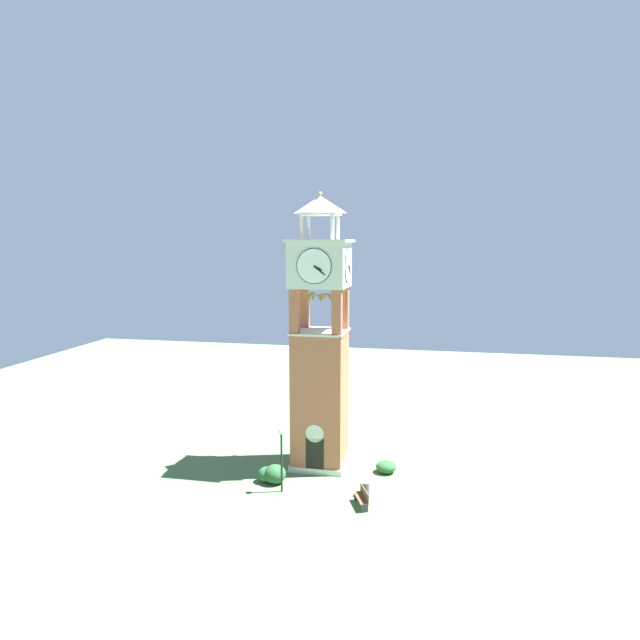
% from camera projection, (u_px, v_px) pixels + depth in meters
% --- Properties ---
extents(ground, '(80.00, 80.00, 0.00)m').
position_uv_depth(ground, '(320.00, 464.00, 36.08)').
color(ground, '#517547').
extents(clock_tower, '(3.71, 3.71, 16.86)m').
position_uv_depth(clock_tower, '(320.00, 354.00, 35.12)').
color(clock_tower, '#AD5B42').
rests_on(clock_tower, ground).
extents(park_bench, '(1.01, 1.65, 0.95)m').
position_uv_depth(park_bench, '(362.00, 497.00, 30.34)').
color(park_bench, brown).
rests_on(park_bench, ground).
extents(lamp_post, '(0.36, 0.36, 3.70)m').
position_uv_depth(lamp_post, '(281.00, 448.00, 31.81)').
color(lamp_post, black).
rests_on(lamp_post, ground).
extents(trash_bin, '(0.52, 0.52, 0.80)m').
position_uv_depth(trash_bin, '(365.00, 489.00, 31.56)').
color(trash_bin, '#4C4C51').
rests_on(trash_bin, ground).
extents(shrub_near_entry, '(1.05, 1.05, 0.88)m').
position_uv_depth(shrub_near_entry, '(266.00, 474.00, 33.43)').
color(shrub_near_entry, '#234C28').
rests_on(shrub_near_entry, ground).
extents(shrub_left_of_tower, '(1.28, 1.28, 1.10)m').
position_uv_depth(shrub_left_of_tower, '(275.00, 474.00, 33.23)').
color(shrub_left_of_tower, '#234C28').
rests_on(shrub_left_of_tower, ground).
extents(shrub_behind_bench, '(1.23, 1.23, 0.71)m').
position_uv_depth(shrub_behind_bench, '(386.00, 467.00, 34.78)').
color(shrub_behind_bench, '#234C28').
rests_on(shrub_behind_bench, ground).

